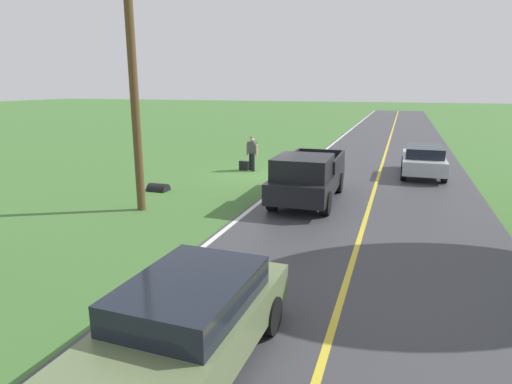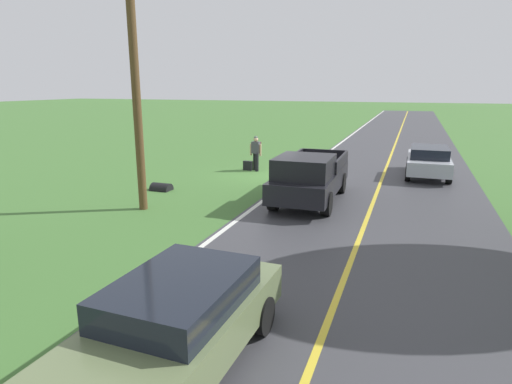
{
  "view_description": "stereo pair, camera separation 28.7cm",
  "coord_description": "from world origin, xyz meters",
  "px_view_note": "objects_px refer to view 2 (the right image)",
  "views": [
    {
      "loc": [
        -5.95,
        19.17,
        4.14
      ],
      "look_at": [
        -1.92,
        7.25,
        1.04
      ],
      "focal_mm": 30.27,
      "sensor_mm": 36.0,
      "label": 1
    },
    {
      "loc": [
        -6.22,
        19.07,
        4.14
      ],
      "look_at": [
        -1.92,
        7.25,
        1.04
      ],
      "focal_mm": 30.27,
      "sensor_mm": 36.0,
      "label": 2
    }
  ],
  "objects_px": {
    "utility_pole_roadside": "(136,85)",
    "hitchhiker_walking": "(256,151)",
    "suitcase_carried": "(248,166)",
    "sedan_ahead_same_lane": "(176,323)",
    "sedan_near_oncoming": "(428,161)",
    "pickup_truck_passing": "(309,176)"
  },
  "relations": [
    {
      "from": "suitcase_carried",
      "to": "sedan_ahead_same_lane",
      "type": "height_order",
      "value": "sedan_ahead_same_lane"
    },
    {
      "from": "sedan_ahead_same_lane",
      "to": "sedan_near_oncoming",
      "type": "relative_size",
      "value": 1.01
    },
    {
      "from": "sedan_ahead_same_lane",
      "to": "utility_pole_roadside",
      "type": "xyz_separation_m",
      "value": [
        5.52,
        -7.21,
        3.4
      ]
    },
    {
      "from": "utility_pole_roadside",
      "to": "hitchhiker_walking",
      "type": "bearing_deg",
      "value": -99.29
    },
    {
      "from": "hitchhiker_walking",
      "to": "sedan_near_oncoming",
      "type": "relative_size",
      "value": 0.4
    },
    {
      "from": "sedan_near_oncoming",
      "to": "sedan_ahead_same_lane",
      "type": "bearing_deg",
      "value": 76.93
    },
    {
      "from": "hitchhiker_walking",
      "to": "pickup_truck_passing",
      "type": "bearing_deg",
      "value": 127.45
    },
    {
      "from": "suitcase_carried",
      "to": "sedan_near_oncoming",
      "type": "xyz_separation_m",
      "value": [
        -8.48,
        -1.45,
        0.52
      ]
    },
    {
      "from": "suitcase_carried",
      "to": "pickup_truck_passing",
      "type": "relative_size",
      "value": 0.09
    },
    {
      "from": "hitchhiker_walking",
      "to": "suitcase_carried",
      "type": "distance_m",
      "value": 0.86
    },
    {
      "from": "hitchhiker_walking",
      "to": "sedan_ahead_same_lane",
      "type": "height_order",
      "value": "hitchhiker_walking"
    },
    {
      "from": "suitcase_carried",
      "to": "sedan_near_oncoming",
      "type": "bearing_deg",
      "value": 104.69
    },
    {
      "from": "suitcase_carried",
      "to": "utility_pole_roadside",
      "type": "height_order",
      "value": "utility_pole_roadside"
    },
    {
      "from": "sedan_near_oncoming",
      "to": "utility_pole_roadside",
      "type": "bearing_deg",
      "value": 44.8
    },
    {
      "from": "suitcase_carried",
      "to": "sedan_ahead_same_lane",
      "type": "distance_m",
      "value": 15.75
    },
    {
      "from": "suitcase_carried",
      "to": "sedan_near_oncoming",
      "type": "height_order",
      "value": "sedan_near_oncoming"
    },
    {
      "from": "hitchhiker_walking",
      "to": "sedan_ahead_same_lane",
      "type": "xyz_separation_m",
      "value": [
        -4.23,
        15.08,
        -0.23
      ]
    },
    {
      "from": "hitchhiker_walking",
      "to": "utility_pole_roadside",
      "type": "xyz_separation_m",
      "value": [
        1.29,
        7.87,
        3.18
      ]
    },
    {
      "from": "sedan_ahead_same_lane",
      "to": "sedan_near_oncoming",
      "type": "height_order",
      "value": "same"
    },
    {
      "from": "utility_pole_roadside",
      "to": "sedan_near_oncoming",
      "type": "bearing_deg",
      "value": -135.2
    },
    {
      "from": "hitchhiker_walking",
      "to": "sedan_ahead_same_lane",
      "type": "bearing_deg",
      "value": 105.67
    },
    {
      "from": "hitchhiker_walking",
      "to": "utility_pole_roadside",
      "type": "relative_size",
      "value": 0.21
    }
  ]
}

